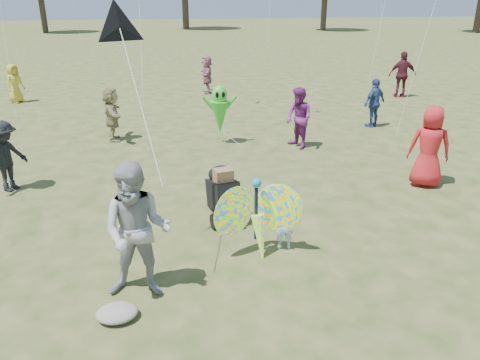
% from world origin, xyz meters
% --- Properties ---
extents(ground, '(160.00, 160.00, 0.00)m').
position_xyz_m(ground, '(0.00, 0.00, 0.00)').
color(ground, '#51592B').
rests_on(ground, ground).
extents(child_girl, '(0.35, 0.23, 0.94)m').
position_xyz_m(child_girl, '(0.47, 0.88, 0.47)').
color(child_girl, '#ADD9F4').
rests_on(child_girl, ground).
extents(adult_man, '(1.13, 0.95, 2.07)m').
position_xyz_m(adult_man, '(-1.95, -0.05, 1.03)').
color(adult_man, '#9B9DA1').
rests_on(adult_man, ground).
extents(grey_bag, '(0.58, 0.47, 0.18)m').
position_xyz_m(grey_bag, '(-2.28, -0.61, 0.09)').
color(grey_bag, gray).
rests_on(grey_bag, ground).
extents(crowd_a, '(1.08, 0.92, 1.89)m').
position_xyz_m(crowd_a, '(4.46, 3.18, 0.94)').
color(crowd_a, red).
rests_on(crowd_a, ground).
extents(crowd_b, '(1.05, 1.20, 1.62)m').
position_xyz_m(crowd_b, '(-4.99, 4.48, 0.81)').
color(crowd_b, black).
rests_on(crowd_b, ground).
extents(crowd_c, '(1.03, 0.80, 1.62)m').
position_xyz_m(crowd_c, '(5.46, 8.27, 0.81)').
color(crowd_c, '#2F4882').
rests_on(crowd_c, ground).
extents(crowd_d, '(0.62, 1.54, 1.62)m').
position_xyz_m(crowd_d, '(-3.00, 8.12, 0.81)').
color(crowd_d, '#968D5C').
rests_on(crowd_d, ground).
extents(crowd_e, '(0.91, 1.02, 1.74)m').
position_xyz_m(crowd_e, '(2.33, 6.45, 0.87)').
color(crowd_e, '#73266F').
rests_on(crowd_e, ground).
extents(crowd_g, '(0.84, 0.91, 1.56)m').
position_xyz_m(crowd_g, '(-7.37, 14.24, 0.78)').
color(crowd_g, gold).
rests_on(crowd_g, ground).
extents(crowd_h, '(1.20, 0.67, 1.93)m').
position_xyz_m(crowd_h, '(8.70, 12.63, 0.96)').
color(crowd_h, '#4D1925').
rests_on(crowd_h, ground).
extents(crowd_j, '(0.55, 1.54, 1.64)m').
position_xyz_m(crowd_j, '(0.55, 14.84, 0.82)').
color(crowd_j, '#9E5A6C').
rests_on(crowd_j, ground).
extents(jogging_stroller, '(0.63, 1.10, 1.09)m').
position_xyz_m(jogging_stroller, '(-0.42, 2.21, 0.61)').
color(jogging_stroller, black).
rests_on(jogging_stroller, ground).
extents(butterfly_kite, '(1.74, 0.75, 1.59)m').
position_xyz_m(butterfly_kite, '(-0.02, 0.79, 0.66)').
color(butterfly_kite, red).
rests_on(butterfly_kite, ground).
extents(delta_kite_rig, '(0.95, 1.71, 2.47)m').
position_xyz_m(delta_kite_rig, '(-2.04, 1.42, 3.71)').
color(delta_kite_rig, black).
rests_on(delta_kite_rig, ground).
extents(alien_kite, '(1.12, 0.69, 1.74)m').
position_xyz_m(alien_kite, '(0.16, 7.22, 0.97)').
color(alien_kite, green).
rests_on(alien_kite, ground).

